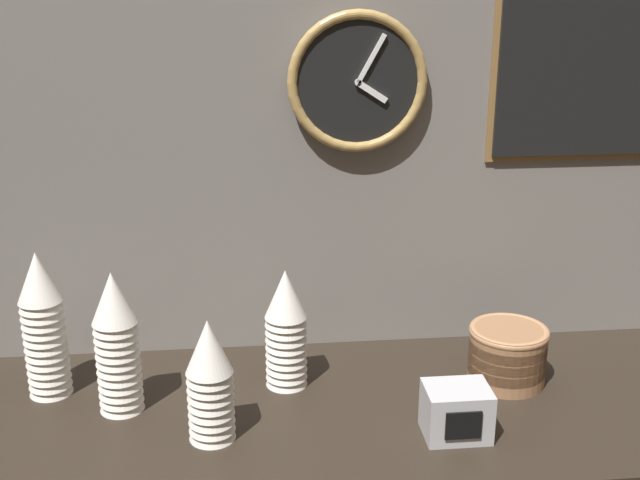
{
  "coord_description": "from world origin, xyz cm",
  "views": [
    {
      "loc": [
        -18.68,
        -130.57,
        77.24
      ],
      "look_at": [
        -4.97,
        4.0,
        30.79
      ],
      "focal_mm": 45.0,
      "sensor_mm": 36.0,
      "label": 1
    }
  ],
  "objects_px": {
    "cup_stack_center": "(286,328)",
    "menu_board": "(589,18)",
    "cup_stack_center_left": "(210,380)",
    "wall_clock": "(358,82)",
    "bowl_stack_right": "(507,353)",
    "napkin_dispenser": "(456,411)",
    "cup_stack_left": "(117,342)",
    "cup_stack_far_left": "(43,324)"
  },
  "relations": [
    {
      "from": "cup_stack_left",
      "to": "cup_stack_far_left",
      "type": "xyz_separation_m",
      "value": [
        -0.14,
        0.07,
        0.01
      ]
    },
    {
      "from": "bowl_stack_right",
      "to": "wall_clock",
      "type": "bearing_deg",
      "value": 145.7
    },
    {
      "from": "cup_stack_center",
      "to": "cup_stack_far_left",
      "type": "bearing_deg",
      "value": 178.45
    },
    {
      "from": "cup_stack_center_left",
      "to": "bowl_stack_right",
      "type": "xyz_separation_m",
      "value": [
        0.57,
        0.14,
        -0.05
      ]
    },
    {
      "from": "wall_clock",
      "to": "menu_board",
      "type": "distance_m",
      "value": 0.47
    },
    {
      "from": "cup_stack_far_left",
      "to": "napkin_dispenser",
      "type": "xyz_separation_m",
      "value": [
        0.73,
        -0.22,
        -0.1
      ]
    },
    {
      "from": "cup_stack_far_left",
      "to": "cup_stack_center_left",
      "type": "distance_m",
      "value": 0.36
    },
    {
      "from": "cup_stack_far_left",
      "to": "bowl_stack_right",
      "type": "xyz_separation_m",
      "value": [
        0.88,
        -0.04,
        -0.08
      ]
    },
    {
      "from": "cup_stack_far_left",
      "to": "cup_stack_center_left",
      "type": "relative_size",
      "value": 1.28
    },
    {
      "from": "wall_clock",
      "to": "menu_board",
      "type": "bearing_deg",
      "value": 1.13
    },
    {
      "from": "cup_stack_left",
      "to": "napkin_dispenser",
      "type": "xyz_separation_m",
      "value": [
        0.59,
        -0.15,
        -0.09
      ]
    },
    {
      "from": "wall_clock",
      "to": "cup_stack_left",
      "type": "bearing_deg",
      "value": -154.83
    },
    {
      "from": "bowl_stack_right",
      "to": "menu_board",
      "type": "distance_m",
      "value": 0.67
    },
    {
      "from": "bowl_stack_right",
      "to": "cup_stack_center_left",
      "type": "bearing_deg",
      "value": -165.93
    },
    {
      "from": "cup_stack_far_left",
      "to": "cup_stack_center",
      "type": "distance_m",
      "value": 0.45
    },
    {
      "from": "cup_stack_center",
      "to": "bowl_stack_right",
      "type": "relative_size",
      "value": 1.55
    },
    {
      "from": "cup_stack_left",
      "to": "wall_clock",
      "type": "bearing_deg",
      "value": 25.17
    },
    {
      "from": "cup_stack_center",
      "to": "menu_board",
      "type": "distance_m",
      "value": 0.84
    },
    {
      "from": "cup_stack_far_left",
      "to": "cup_stack_center",
      "type": "bearing_deg",
      "value": -1.55
    },
    {
      "from": "cup_stack_far_left",
      "to": "napkin_dispenser",
      "type": "distance_m",
      "value": 0.77
    },
    {
      "from": "cup_stack_left",
      "to": "napkin_dispenser",
      "type": "bearing_deg",
      "value": -13.98
    },
    {
      "from": "cup_stack_left",
      "to": "cup_stack_center",
      "type": "bearing_deg",
      "value": 11.36
    },
    {
      "from": "cup_stack_center_left",
      "to": "bowl_stack_right",
      "type": "distance_m",
      "value": 0.59
    },
    {
      "from": "bowl_stack_right",
      "to": "napkin_dispenser",
      "type": "xyz_separation_m",
      "value": [
        -0.15,
        -0.18,
        -0.02
      ]
    },
    {
      "from": "bowl_stack_right",
      "to": "menu_board",
      "type": "relative_size",
      "value": 0.27
    },
    {
      "from": "cup_stack_center",
      "to": "bowl_stack_right",
      "type": "distance_m",
      "value": 0.43
    },
    {
      "from": "cup_stack_center",
      "to": "wall_clock",
      "type": "bearing_deg",
      "value": 45.2
    },
    {
      "from": "cup_stack_far_left",
      "to": "bowl_stack_right",
      "type": "bearing_deg",
      "value": -2.89
    },
    {
      "from": "cup_stack_center",
      "to": "bowl_stack_right",
      "type": "xyz_separation_m",
      "value": [
        0.43,
        -0.03,
        -0.06
      ]
    },
    {
      "from": "menu_board",
      "to": "bowl_stack_right",
      "type": "bearing_deg",
      "value": -132.5
    },
    {
      "from": "cup_stack_far_left",
      "to": "cup_stack_center",
      "type": "height_order",
      "value": "cup_stack_far_left"
    },
    {
      "from": "wall_clock",
      "to": "napkin_dispenser",
      "type": "relative_size",
      "value": 2.44
    },
    {
      "from": "bowl_stack_right",
      "to": "napkin_dispenser",
      "type": "bearing_deg",
      "value": -129.94
    },
    {
      "from": "cup_stack_far_left",
      "to": "wall_clock",
      "type": "xyz_separation_m",
      "value": [
        0.6,
        0.14,
        0.42
      ]
    },
    {
      "from": "cup_stack_left",
      "to": "cup_stack_far_left",
      "type": "bearing_deg",
      "value": 152.65
    },
    {
      "from": "cup_stack_center_left",
      "to": "wall_clock",
      "type": "distance_m",
      "value": 0.63
    },
    {
      "from": "cup_stack_center_left",
      "to": "wall_clock",
      "type": "height_order",
      "value": "wall_clock"
    },
    {
      "from": "wall_clock",
      "to": "menu_board",
      "type": "relative_size",
      "value": 0.48
    },
    {
      "from": "cup_stack_left",
      "to": "wall_clock",
      "type": "xyz_separation_m",
      "value": [
        0.46,
        0.22,
        0.43
      ]
    },
    {
      "from": "cup_stack_center_left",
      "to": "napkin_dispenser",
      "type": "height_order",
      "value": "cup_stack_center_left"
    },
    {
      "from": "cup_stack_left",
      "to": "wall_clock",
      "type": "distance_m",
      "value": 0.66
    },
    {
      "from": "cup_stack_far_left",
      "to": "menu_board",
      "type": "distance_m",
      "value": 1.19
    }
  ]
}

